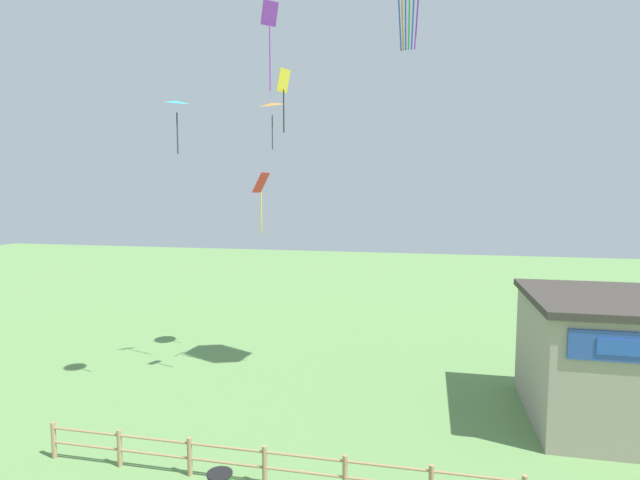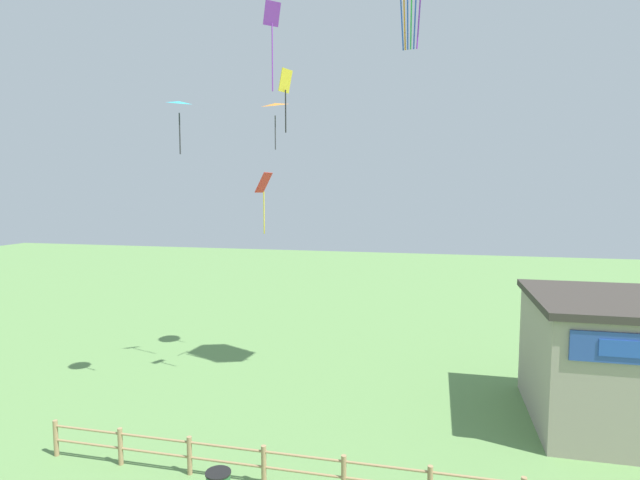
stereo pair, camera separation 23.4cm
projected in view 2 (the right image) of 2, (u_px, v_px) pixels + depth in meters
name	position (u px, v px, depth m)	size (l,w,h in m)	color
wooden_fence	(303.00, 468.00, 13.28)	(15.59, 0.14, 1.10)	#9E7F56
seaside_building	(630.00, 362.00, 16.83)	(6.42, 5.91, 4.44)	gray
kite_orange_delta	(275.00, 105.00, 22.23)	(1.49, 1.48, 2.18)	orange
kite_cyan_delta	(179.00, 104.00, 18.28)	(1.34, 1.34, 2.01)	#2DB2C6
kite_purple_streamer	(272.00, 30.00, 19.46)	(0.69, 0.67, 3.38)	purple
kite_yellow_diamond	(286.00, 89.00, 18.49)	(0.43, 0.64, 2.31)	yellow
kite_red_diamond	(264.00, 190.00, 21.22)	(0.63, 0.78, 2.61)	red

